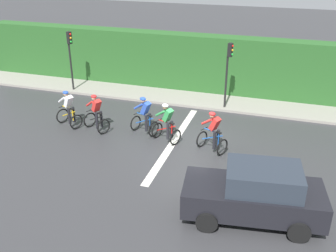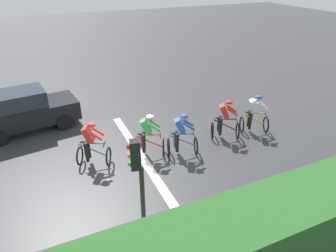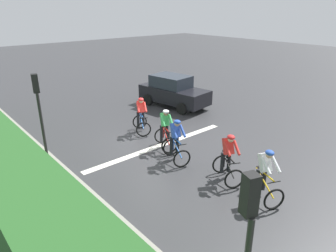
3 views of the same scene
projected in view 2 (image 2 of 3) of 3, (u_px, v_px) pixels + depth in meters
The scene contains 11 objects.
ground_plane at pixel (131, 160), 10.97m from camera, with size 80.00×80.00×0.00m, color #333335.
sidewalk_kerb at pixel (273, 248), 7.49m from camera, with size 2.80×23.67×0.12m, color gray.
hedge_wall at pixel (328, 241), 5.81m from camera, with size 1.10×23.67×3.13m, color #265623.
road_marking_stop_line at pixel (142, 157), 11.11m from camera, with size 7.00×0.30×0.01m, color silver.
cyclist_lead at pixel (254, 115), 12.47m from camera, with size 1.05×1.26×1.66m.
cyclist_second at pixel (225, 121), 12.01m from camera, with size 1.10×1.27×1.66m.
cyclist_mid at pixel (182, 136), 10.95m from camera, with size 1.00×1.24×1.66m.
cyclist_fourth at pixel (148, 136), 10.90m from camera, with size 1.05×1.26×1.66m.
cyclist_trailing at pixel (92, 145), 10.38m from camera, with size 1.09×1.27×1.66m.
car_black at pixel (25, 111), 12.64m from camera, with size 2.31×4.30×1.76m.
traffic_light_near_crossing at pixel (139, 187), 6.23m from camera, with size 0.24×0.31×3.34m.
Camera 2 is at (8.84, -2.49, 6.27)m, focal length 32.27 mm.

